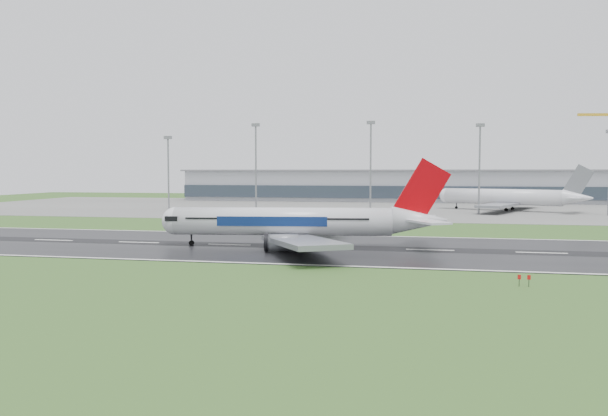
# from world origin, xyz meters

# --- Properties ---
(ground) EXTENTS (520.00, 520.00, 0.00)m
(ground) POSITION_xyz_m (0.00, 0.00, 0.00)
(ground) COLOR #2D541F
(ground) RESTS_ON ground
(runway) EXTENTS (400.00, 45.00, 0.10)m
(runway) POSITION_xyz_m (0.00, 0.00, 0.05)
(runway) COLOR black
(runway) RESTS_ON ground
(apron) EXTENTS (400.00, 130.00, 0.08)m
(apron) POSITION_xyz_m (0.00, 125.00, 0.04)
(apron) COLOR slate
(apron) RESTS_ON ground
(terminal) EXTENTS (240.00, 36.00, 15.00)m
(terminal) POSITION_xyz_m (0.00, 185.00, 7.50)
(terminal) COLOR #93969E
(terminal) RESTS_ON ground
(main_airliner) EXTENTS (63.40, 61.08, 16.75)m
(main_airliner) POSITION_xyz_m (-24.85, 0.49, 8.47)
(main_airliner) COLOR silver
(main_airliner) RESTS_ON runway
(parked_airliner) EXTENTS (73.87, 71.87, 16.76)m
(parked_airliner) POSITION_xyz_m (30.94, 117.52, 8.46)
(parked_airliner) COLOR silver
(parked_airliner) RESTS_ON apron
(floodmast_0) EXTENTS (0.64, 0.64, 27.53)m
(floodmast_0) POSITION_xyz_m (-98.51, 100.00, 13.77)
(floodmast_0) COLOR gray
(floodmast_0) RESTS_ON ground
(floodmast_1) EXTENTS (0.64, 0.64, 31.86)m
(floodmast_1) POSITION_xyz_m (-62.99, 100.00, 15.93)
(floodmast_1) COLOR gray
(floodmast_1) RESTS_ON ground
(floodmast_2) EXTENTS (0.64, 0.64, 32.05)m
(floodmast_2) POSITION_xyz_m (-19.64, 100.00, 16.02)
(floodmast_2) COLOR gray
(floodmast_2) RESTS_ON ground
(floodmast_3) EXTENTS (0.64, 0.64, 30.52)m
(floodmast_3) POSITION_xyz_m (18.52, 100.00, 15.26)
(floodmast_3) COLOR gray
(floodmast_3) RESTS_ON ground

